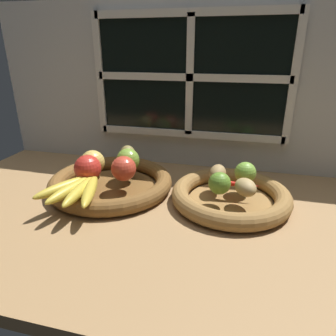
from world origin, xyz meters
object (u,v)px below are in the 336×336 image
object	(u,v)px
banana_bunch_front	(78,188)
lime_far	(245,173)
pear_brown	(128,157)
fruit_bowl_left	(111,183)
fruit_bowl_right	(230,196)
apple_red_front	(88,168)
chili_pepper	(238,184)
potato_small	(245,187)
potato_oblong	(218,173)
apple_green_back	(128,160)
apple_golden_left	(93,162)
lime_near	(220,183)
apple_red_right	(124,168)

from	to	relation	value
banana_bunch_front	lime_far	xyz separation A→B (cm)	(41.85, 17.70, 1.50)
pear_brown	lime_far	bearing A→B (deg)	-3.49
fruit_bowl_left	fruit_bowl_right	bearing A→B (deg)	0.00
apple_red_front	chili_pepper	xyz separation A→B (cm)	(41.55, 5.61, -2.77)
potato_small	potato_oblong	world-z (taller)	potato_oblong
lime_far	chili_pepper	distance (cm)	4.69
potato_small	apple_green_back	bearing A→B (deg)	166.76
apple_golden_left	lime_far	world-z (taller)	apple_golden_left
pear_brown	lime_far	xyz separation A→B (cm)	(35.66, -2.17, -0.72)
pear_brown	potato_oblong	xyz separation A→B (cm)	(28.18, -3.39, -1.27)
fruit_bowl_right	pear_brown	distance (cm)	33.50
apple_red_front	potato_small	world-z (taller)	apple_red_front
fruit_bowl_right	apple_red_front	world-z (taller)	apple_red_front
apple_red_front	potato_small	xyz separation A→B (cm)	(43.31, 1.57, -1.60)
apple_green_back	potato_oblong	bearing A→B (deg)	-3.07
lime_near	lime_far	size ratio (longest dim) A/B	0.97
apple_red_front	banana_bunch_front	size ratio (longest dim) A/B	0.38
apple_green_back	lime_near	size ratio (longest dim) A/B	1.21
apple_red_front	potato_oblong	xyz separation A→B (cm)	(35.62, 8.36, -1.35)
apple_red_right	potato_oblong	xyz separation A→B (cm)	(25.97, 5.15, -1.13)
apple_red_front	lime_near	xyz separation A→B (cm)	(36.77, 0.81, -0.89)
apple_red_front	potato_small	size ratio (longest dim) A/B	1.10
fruit_bowl_right	potato_oblong	xyz separation A→B (cm)	(-4.07, 3.17, 4.97)
apple_golden_left	pear_brown	size ratio (longest dim) A/B	0.97
apple_green_back	pear_brown	distance (cm)	2.09
fruit_bowl_left	chili_pepper	xyz separation A→B (cm)	(37.25, 0.42, 3.56)
apple_red_front	lime_far	xyz separation A→B (cm)	(43.10, 9.58, -0.81)
pear_brown	apple_red_right	bearing A→B (deg)	-75.49
apple_golden_left	pear_brown	world-z (taller)	pear_brown
pear_brown	chili_pepper	size ratio (longest dim) A/B	0.63
pear_brown	potato_small	world-z (taller)	pear_brown
apple_red_front	apple_golden_left	size ratio (longest dim) A/B	1.06
chili_pepper	apple_green_back	bearing A→B (deg)	172.00
fruit_bowl_right	banana_bunch_front	world-z (taller)	banana_bunch_front
lime_near	lime_far	distance (cm)	10.82
banana_bunch_front	lime_far	distance (cm)	45.47
apple_red_right	banana_bunch_front	size ratio (longest dim) A/B	0.36
banana_bunch_front	pear_brown	bearing A→B (deg)	72.70
lime_near	lime_far	bearing A→B (deg)	54.16
apple_green_back	potato_oblong	world-z (taller)	apple_green_back
fruit_bowl_left	potato_oblong	xyz separation A→B (cm)	(31.32, 3.17, 4.98)
chili_pepper	apple_red_front	bearing A→B (deg)	-173.10
potato_oblong	lime_near	bearing A→B (deg)	-81.35
apple_golden_left	banana_bunch_front	xyz separation A→B (cm)	(2.46, -13.41, -2.10)
pear_brown	lime_near	bearing A→B (deg)	-20.46
fruit_bowl_left	banana_bunch_front	size ratio (longest dim) A/B	1.86
apple_red_front	lime_near	world-z (taller)	apple_red_front
potato_oblong	banana_bunch_front	bearing A→B (deg)	-154.38
apple_green_back	lime_far	size ratio (longest dim) A/B	1.18
apple_golden_left	potato_oblong	world-z (taller)	apple_golden_left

